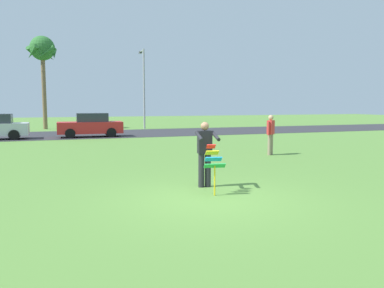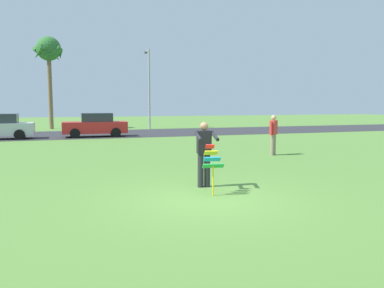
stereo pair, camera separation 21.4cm
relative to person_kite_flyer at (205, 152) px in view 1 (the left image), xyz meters
The scene contains 8 objects.
ground_plane 1.57m from the person_kite_flyer, 107.54° to the right, with size 120.00×120.00×0.00m, color #568438.
road_strip 19.36m from the person_kite_flyer, 91.12° to the left, with size 120.00×8.00×0.01m, color #2D2D33.
person_kite_flyer is the anchor object (origin of this frame).
kite_held 0.81m from the person_kite_flyer, 96.36° to the right, with size 0.53×0.69×1.20m.
parked_car_red 17.00m from the person_kite_flyer, 95.28° to the left, with size 4.21×1.86×1.60m.
palm_tree_right_near 27.62m from the person_kite_flyer, 99.94° to the left, with size 2.58×2.71×8.07m.
streetlight_pole 24.51m from the person_kite_flyer, 81.38° to the left, with size 0.24×1.65×7.00m.
person_walker_near 7.11m from the person_kite_flyer, 44.91° to the left, with size 0.48×0.39×1.73m.
Camera 1 is at (-3.25, -8.00, 2.19)m, focal length 35.37 mm.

